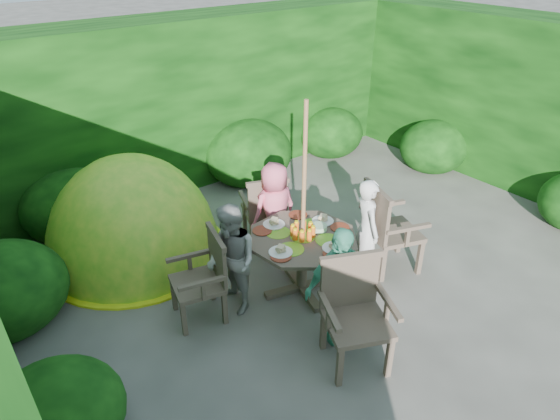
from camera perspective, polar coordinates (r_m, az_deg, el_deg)
ground at (r=5.78m, az=10.65°, el=-9.30°), size 60.00×60.00×0.00m
hedge_enclosure at (r=5.96m, az=2.35°, el=6.49°), size 9.00×9.00×2.50m
patio_table at (r=5.41m, az=2.62°, el=-4.01°), size 1.48×1.48×0.84m
parasol_pole at (r=5.14m, az=2.71°, el=0.69°), size 0.05×0.05×2.20m
garden_chair_right at (r=5.91m, az=12.16°, el=-1.95°), size 0.73×0.78×1.04m
garden_chair_left at (r=5.17m, az=-8.65°, el=-7.51°), size 0.60×0.65×0.92m
garden_chair_back at (r=6.32m, az=-1.71°, el=0.21°), size 0.68×0.64×0.91m
garden_chair_front at (r=4.68m, az=8.49°, el=-11.31°), size 0.77×0.73×1.01m
child_right at (r=5.73m, az=9.87°, el=-2.12°), size 0.44×0.52×1.22m
child_left at (r=5.16m, az=-5.53°, el=-5.72°), size 0.50×0.62×1.22m
child_back at (r=6.02m, az=-0.62°, el=-0.03°), size 0.62×0.43×1.22m
child_front at (r=4.81m, az=6.66°, el=-8.53°), size 0.77×0.40×1.25m
dome_tent at (r=6.59m, az=-16.03°, el=-4.69°), size 2.53×2.53×2.57m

